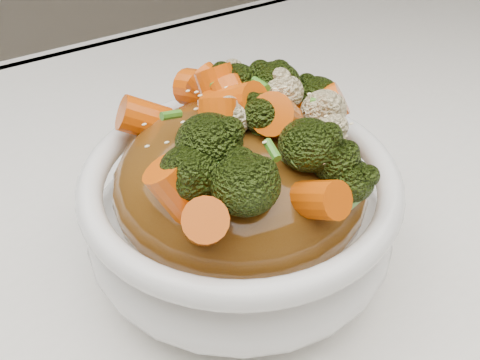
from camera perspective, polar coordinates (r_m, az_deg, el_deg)
tablecloth at (r=0.39m, az=-6.38°, el=-14.73°), size 1.20×0.80×0.04m
bowl at (r=0.37m, az=-0.00°, el=-3.61°), size 0.23×0.23×0.08m
sauce_base at (r=0.36m, az=-0.00°, el=-0.35°), size 0.18×0.18×0.09m
carrots at (r=0.32m, az=-0.00°, el=7.67°), size 0.18×0.18×0.05m
broccoli at (r=0.32m, az=-0.00°, el=7.53°), size 0.18×0.18×0.04m
cauliflower at (r=0.32m, az=-0.00°, el=7.25°), size 0.18×0.18×0.03m
scallions at (r=0.32m, az=-0.00°, el=7.81°), size 0.14×0.14×0.02m
sesame_seeds at (r=0.32m, az=-0.00°, el=7.81°), size 0.16×0.16×0.01m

